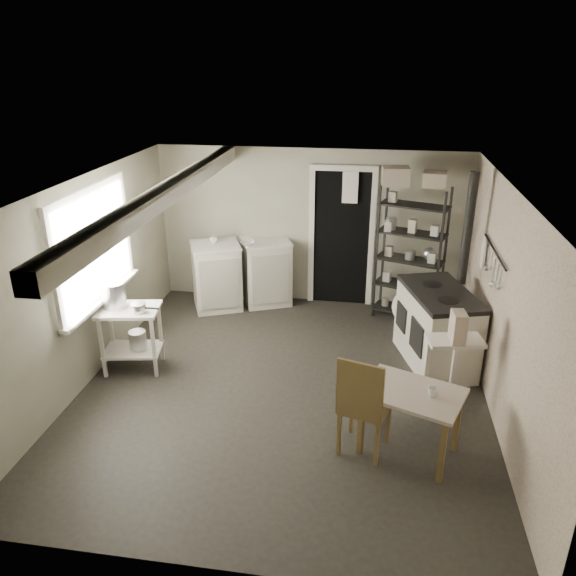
# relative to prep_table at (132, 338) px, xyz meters

# --- Properties ---
(floor) EXTENTS (5.00, 5.00, 0.00)m
(floor) POSITION_rel_prep_table_xyz_m (1.85, -0.14, -0.40)
(floor) COLOR black
(floor) RESTS_ON ground
(ceiling) EXTENTS (5.00, 5.00, 0.00)m
(ceiling) POSITION_rel_prep_table_xyz_m (1.85, -0.14, 1.90)
(ceiling) COLOR silver
(ceiling) RESTS_ON wall_back
(wall_back) EXTENTS (4.50, 0.02, 2.30)m
(wall_back) POSITION_rel_prep_table_xyz_m (1.85, 2.36, 0.75)
(wall_back) COLOR #9F9B87
(wall_back) RESTS_ON ground
(wall_front) EXTENTS (4.50, 0.02, 2.30)m
(wall_front) POSITION_rel_prep_table_xyz_m (1.85, -2.64, 0.75)
(wall_front) COLOR #9F9B87
(wall_front) RESTS_ON ground
(wall_left) EXTENTS (0.02, 5.00, 2.30)m
(wall_left) POSITION_rel_prep_table_xyz_m (-0.40, -0.14, 0.75)
(wall_left) COLOR #9F9B87
(wall_left) RESTS_ON ground
(wall_right) EXTENTS (0.02, 5.00, 2.30)m
(wall_right) POSITION_rel_prep_table_xyz_m (4.10, -0.14, 0.75)
(wall_right) COLOR #9F9B87
(wall_right) RESTS_ON ground
(window) EXTENTS (0.12, 1.76, 1.28)m
(window) POSITION_rel_prep_table_xyz_m (-0.37, 0.06, 1.10)
(window) COLOR silver
(window) RESTS_ON wall_left
(doorway) EXTENTS (0.96, 0.10, 2.08)m
(doorway) POSITION_rel_prep_table_xyz_m (2.30, 2.33, 0.60)
(doorway) COLOR silver
(doorway) RESTS_ON ground
(ceiling_beam) EXTENTS (0.18, 5.00, 0.18)m
(ceiling_beam) POSITION_rel_prep_table_xyz_m (0.65, -0.14, 1.80)
(ceiling_beam) COLOR silver
(ceiling_beam) RESTS_ON ceiling
(wallpaper_panel) EXTENTS (0.01, 5.00, 2.30)m
(wallpaper_panel) POSITION_rel_prep_table_xyz_m (4.09, -0.14, 0.75)
(wallpaper_panel) COLOR #C2B39E
(wallpaper_panel) RESTS_ON wall_right
(utensil_rail) EXTENTS (0.06, 1.20, 0.44)m
(utensil_rail) POSITION_rel_prep_table_xyz_m (4.04, 0.46, 1.15)
(utensil_rail) COLOR silver
(utensil_rail) RESTS_ON wall_right
(prep_table) EXTENTS (0.77, 0.60, 0.79)m
(prep_table) POSITION_rel_prep_table_xyz_m (0.00, 0.00, 0.00)
(prep_table) COLOR silver
(prep_table) RESTS_ON ground
(stockpot) EXTENTS (0.32, 0.32, 0.30)m
(stockpot) POSITION_rel_prep_table_xyz_m (-0.17, 0.02, 0.54)
(stockpot) COLOR silver
(stockpot) RESTS_ON prep_table
(saucepan) EXTENTS (0.19, 0.19, 0.09)m
(saucepan) POSITION_rel_prep_table_xyz_m (0.16, -0.08, 0.45)
(saucepan) COLOR silver
(saucepan) RESTS_ON prep_table
(bucket) EXTENTS (0.24, 0.24, 0.22)m
(bucket) POSITION_rel_prep_table_xyz_m (0.07, 0.00, -0.02)
(bucket) COLOR silver
(bucket) RESTS_ON prep_table
(base_cabinets) EXTENTS (1.62, 1.17, 0.98)m
(base_cabinets) POSITION_rel_prep_table_xyz_m (0.85, 2.04, 0.06)
(base_cabinets) COLOR beige
(base_cabinets) RESTS_ON ground
(mixing_bowl) EXTENTS (0.37, 0.37, 0.07)m
(mixing_bowl) POSITION_rel_prep_table_xyz_m (0.98, 1.95, 0.56)
(mixing_bowl) COLOR silver
(mixing_bowl) RESTS_ON base_cabinets
(counter_cup) EXTENTS (0.16, 0.16, 0.10)m
(counter_cup) POSITION_rel_prep_table_xyz_m (0.48, 1.94, 0.57)
(counter_cup) COLOR silver
(counter_cup) RESTS_ON base_cabinets
(shelf_rack) EXTENTS (0.97, 0.64, 1.92)m
(shelf_rack) POSITION_rel_prep_table_xyz_m (3.27, 1.91, 0.55)
(shelf_rack) COLOR black
(shelf_rack) RESTS_ON ground
(shelf_jar) EXTENTS (0.09, 0.10, 0.21)m
(shelf_jar) POSITION_rel_prep_table_xyz_m (2.94, 1.91, 0.98)
(shelf_jar) COLOR silver
(shelf_jar) RESTS_ON shelf_rack
(storage_box_a) EXTENTS (0.37, 0.33, 0.24)m
(storage_box_a) POSITION_rel_prep_table_xyz_m (2.99, 1.91, 1.61)
(storage_box_a) COLOR beige
(storage_box_a) RESTS_ON shelf_rack
(storage_box_b) EXTENTS (0.32, 0.31, 0.19)m
(storage_box_b) POSITION_rel_prep_table_xyz_m (3.49, 1.90, 1.59)
(storage_box_b) COLOR beige
(storage_box_b) RESTS_ON shelf_rack
(stove) EXTENTS (0.99, 1.34, 0.94)m
(stove) POSITION_rel_prep_table_xyz_m (3.57, 0.69, 0.04)
(stove) COLOR beige
(stove) RESTS_ON ground
(stovepipe) EXTENTS (0.15, 0.15, 1.44)m
(stovepipe) POSITION_rel_prep_table_xyz_m (3.85, 1.11, 1.19)
(stovepipe) COLOR black
(stovepipe) RESTS_ON stove
(side_ledge) EXTENTS (0.61, 0.41, 0.87)m
(side_ledge) POSITION_rel_prep_table_xyz_m (3.63, -0.34, 0.03)
(side_ledge) COLOR silver
(side_ledge) RESTS_ON ground
(oats_box) EXTENTS (0.15, 0.23, 0.32)m
(oats_box) POSITION_rel_prep_table_xyz_m (3.63, -0.39, 0.61)
(oats_box) COLOR beige
(oats_box) RESTS_ON side_ledge
(work_table) EXTENTS (1.05, 0.90, 0.68)m
(work_table) POSITION_rel_prep_table_xyz_m (3.19, -1.07, -0.02)
(work_table) COLOR #BFB3A3
(work_table) RESTS_ON ground
(table_cup) EXTENTS (0.12, 0.12, 0.09)m
(table_cup) POSITION_rel_prep_table_xyz_m (3.36, -1.13, 0.40)
(table_cup) COLOR silver
(table_cup) RESTS_ON work_table
(chair) EXTENTS (0.54, 0.56, 1.05)m
(chair) POSITION_rel_prep_table_xyz_m (2.77, -1.08, 0.09)
(chair) COLOR brown
(chair) RESTS_ON ground
(flour_sack) EXTENTS (0.46, 0.42, 0.45)m
(flour_sack) POSITION_rel_prep_table_xyz_m (3.26, 1.80, -0.16)
(flour_sack) COLOR white
(flour_sack) RESTS_ON ground
(floor_crock) EXTENTS (0.12, 0.12, 0.14)m
(floor_crock) POSITION_rel_prep_table_xyz_m (3.37, -0.10, -0.33)
(floor_crock) COLOR silver
(floor_crock) RESTS_ON ground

